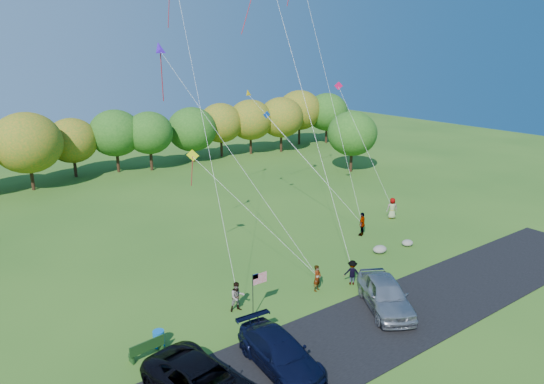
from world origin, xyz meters
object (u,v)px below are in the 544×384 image
(minivan_navy, at_px, (280,353))
(flyer_c, at_px, (352,272))
(trash_barrel, at_px, (159,339))
(park_bench, at_px, (147,349))
(flyer_a, at_px, (317,278))
(flyer_d, at_px, (362,224))
(flyer_e, at_px, (392,208))
(flyer_b, at_px, (237,297))
(minivan_silver, at_px, (385,294))

(minivan_navy, distance_m, flyer_c, 9.78)
(trash_barrel, bearing_deg, park_bench, -144.65)
(flyer_a, relative_size, flyer_c, 1.04)
(flyer_a, relative_size, park_bench, 0.93)
(flyer_d, distance_m, flyer_e, 5.36)
(flyer_a, height_order, trash_barrel, flyer_a)
(minivan_navy, xyz_separation_m, flyer_b, (1.17, 5.64, 0.05))
(flyer_e, height_order, park_bench, flyer_e)
(flyer_c, bearing_deg, minivan_navy, 65.20)
(minivan_silver, xyz_separation_m, flyer_c, (0.72, 3.39, -0.17))
(flyer_a, xyz_separation_m, flyer_d, (9.12, 5.01, 0.12))
(minivan_navy, distance_m, minivan_silver, 8.17)
(flyer_b, bearing_deg, park_bench, -155.57)
(flyer_b, distance_m, flyer_c, 7.82)
(flyer_a, relative_size, flyer_b, 0.95)
(minivan_navy, bearing_deg, flyer_e, 32.10)
(trash_barrel, bearing_deg, flyer_a, -0.95)
(flyer_c, distance_m, flyer_e, 13.86)
(minivan_navy, distance_m, flyer_e, 23.61)
(minivan_silver, xyz_separation_m, flyer_e, (12.66, 10.42, -0.04))
(flyer_c, height_order, flyer_d, flyer_d)
(minivan_navy, distance_m, flyer_a, 8.08)
(minivan_navy, distance_m, flyer_d, 18.44)
(flyer_a, distance_m, park_bench, 11.27)
(minivan_navy, height_order, flyer_a, flyer_a)
(park_bench, distance_m, trash_barrel, 1.07)
(minivan_silver, xyz_separation_m, flyer_d, (7.47, 9.06, -0.01))
(minivan_silver, relative_size, flyer_b, 3.05)
(flyer_b, bearing_deg, flyer_a, 3.62)
(flyer_b, distance_m, trash_barrel, 5.13)
(flyer_d, relative_size, trash_barrel, 2.24)
(flyer_b, relative_size, flyer_d, 0.92)
(flyer_e, relative_size, park_bench, 1.04)
(flyer_e, distance_m, park_bench, 26.46)
(flyer_b, xyz_separation_m, flyer_c, (7.68, -1.49, -0.07))
(flyer_b, bearing_deg, flyer_d, 28.60)
(flyer_c, height_order, trash_barrel, flyer_c)
(flyer_a, distance_m, trash_barrel, 10.40)
(flyer_e, bearing_deg, flyer_a, 54.09)
(flyer_a, distance_m, flyer_d, 10.41)
(flyer_d, bearing_deg, park_bench, -14.35)
(flyer_e, bearing_deg, flyer_c, 60.59)
(park_bench, xyz_separation_m, trash_barrel, (0.87, 0.62, -0.10))
(flyer_d, distance_m, park_bench, 21.10)
(minivan_navy, xyz_separation_m, trash_barrel, (-3.90, 4.99, -0.41))
(minivan_silver, height_order, trash_barrel, minivan_silver)
(flyer_a, bearing_deg, trash_barrel, 160.67)
(trash_barrel, bearing_deg, minivan_navy, -52.00)
(minivan_silver, height_order, flyer_c, minivan_silver)
(minivan_silver, height_order, flyer_e, minivan_silver)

